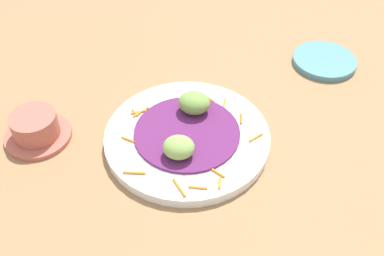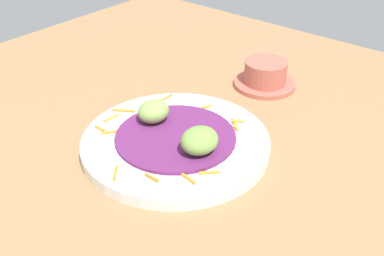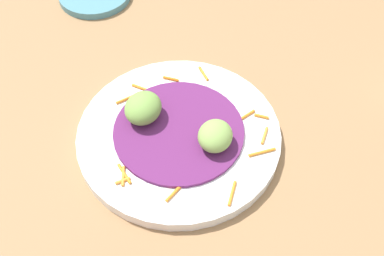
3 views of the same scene
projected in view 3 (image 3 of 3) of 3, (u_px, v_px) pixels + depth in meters
table_surface at (188, 140)px, 65.62cm from camera, size 110.00×110.00×2.00cm
main_plate at (179, 136)px, 63.78cm from camera, size 27.38×27.38×1.71cm
cabbage_bed at (179, 131)px, 62.90cm from camera, size 17.54×17.54×0.50cm
carrot_garnish at (189, 136)px, 62.43cm from camera, size 23.01×23.17×0.40cm
guac_scoop_left at (215, 136)px, 60.00cm from camera, size 4.59×5.09×3.29cm
guac_scoop_center at (143, 108)px, 62.70cm from camera, size 5.54×6.07×3.59cm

